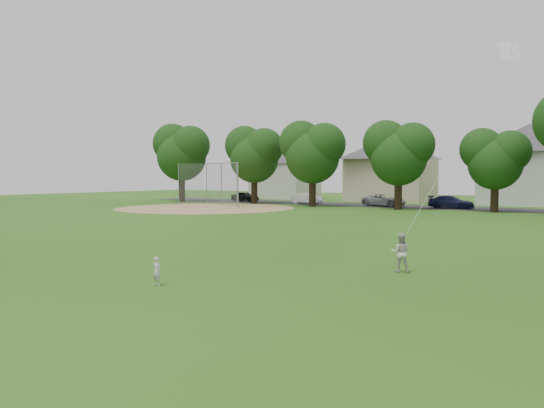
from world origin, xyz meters
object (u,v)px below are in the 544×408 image
Objects in this scene: kite at (456,145)px; older_boy at (401,253)px; baseball_backstop at (218,184)px; toddler at (157,271)px.

older_boy is at bearing -128.87° from kite.
kite is at bearing -38.76° from baseball_backstop.
toddler is 10.77m from kite.
toddler is 0.11× the size of kite.
toddler is 0.08× the size of baseball_backstop.
baseball_backstop is at bearing 141.24° from kite.
older_boy is 4.17m from kite.
baseball_backstop is (-31.65, 28.10, 1.68)m from older_boy.
older_boy reaches higher than toddler.
older_boy is 0.13× the size of baseball_backstop.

